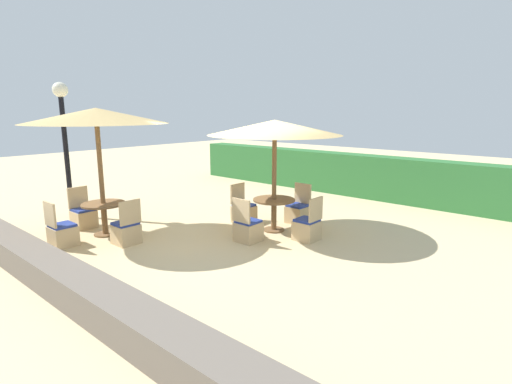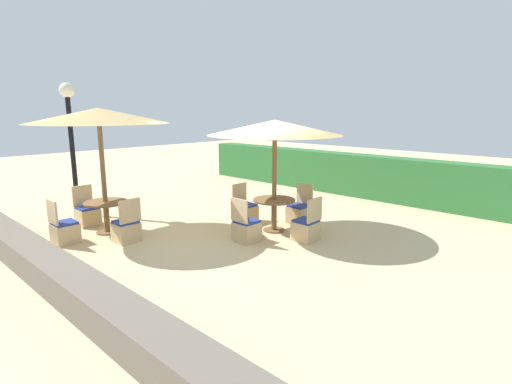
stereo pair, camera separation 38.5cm
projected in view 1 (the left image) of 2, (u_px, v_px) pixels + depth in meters
ground_plane at (238, 238)px, 8.50m from camera, size 40.00×40.00×0.00m
hedge_row at (360, 175)px, 12.47m from camera, size 13.00×0.70×1.30m
stone_border at (67, 282)px, 5.80m from camera, size 10.00×0.56×0.45m
lamp_post at (63, 123)px, 9.72m from camera, size 0.36×0.36×3.32m
parasol_center at (275, 128)px, 8.54m from camera, size 2.91×2.91×2.46m
round_table_center at (274, 207)px, 8.90m from camera, size 0.93×0.93×0.73m
patio_chair_center_east at (307, 228)px, 8.31m from camera, size 0.46×0.46×0.93m
patio_chair_center_west at (244, 211)px, 9.62m from camera, size 0.46×0.46×0.93m
patio_chair_center_south at (248, 229)px, 8.22m from camera, size 0.46×0.46×0.93m
patio_chair_center_north at (298, 212)px, 9.59m from camera, size 0.46×0.46×0.93m
parasol_front_left at (96, 116)px, 8.19m from camera, size 2.93×2.93×2.71m
round_table_front_left at (104, 211)px, 8.60m from camera, size 0.91×0.91×0.71m
patio_chair_front_left_west at (83, 216)px, 9.19m from camera, size 0.46×0.46×0.93m
patio_chair_front_left_south at (62, 233)px, 7.93m from camera, size 0.46×0.46×0.93m
patio_chair_front_left_east at (126, 231)px, 8.07m from camera, size 0.46×0.46×0.93m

